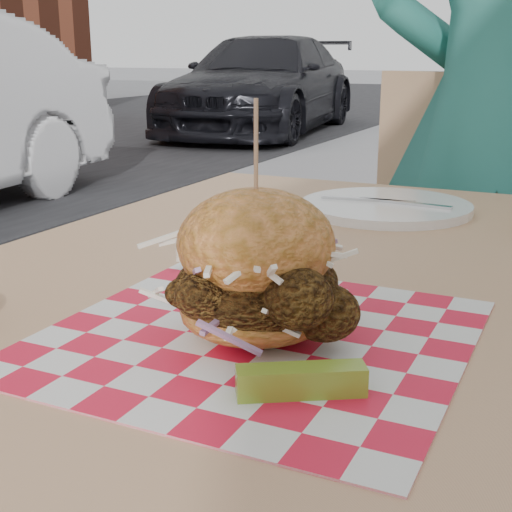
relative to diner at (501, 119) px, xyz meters
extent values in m
imported|color=#2B7C71|center=(0.00, 0.00, 0.00)|extent=(0.66, 0.47, 1.71)
imported|color=black|center=(-3.73, 6.80, -0.25)|extent=(2.16, 4.32, 1.21)
cube|color=tan|center=(-0.10, -0.93, -0.12)|extent=(0.80, 1.20, 0.04)
cylinder|color=#333338|center=(-0.44, -0.39, -0.50)|extent=(0.05, 0.05, 0.71)
cube|color=tan|center=(-0.10, -0.11, -0.40)|extent=(0.52, 0.52, 0.04)
cube|color=tan|center=(-0.04, 0.08, -0.15)|extent=(0.41, 0.16, 0.50)
cylinder|color=#333338|center=(-0.32, -0.23, -0.64)|extent=(0.03, 0.03, 0.43)
cylinder|color=#333338|center=(0.02, -0.33, -0.64)|extent=(0.03, 0.03, 0.43)
cylinder|color=#333338|center=(-0.22, 0.11, -0.64)|extent=(0.03, 0.03, 0.43)
cube|color=red|center=(-0.06, -1.12, -0.10)|extent=(0.36, 0.36, 0.00)
ellipsoid|color=orange|center=(-0.06, -1.12, -0.08)|extent=(0.13, 0.13, 0.05)
ellipsoid|color=brown|center=(-0.06, -1.12, -0.06)|extent=(0.15, 0.14, 0.07)
ellipsoid|color=orange|center=(-0.06, -1.12, -0.02)|extent=(0.14, 0.14, 0.10)
cylinder|color=tan|center=(-0.06, -1.12, 0.05)|extent=(0.00, 0.00, 0.10)
cube|color=olive|center=(0.02, -1.21, -0.09)|extent=(0.09, 0.07, 0.02)
cylinder|color=white|center=(-0.10, -0.56, -0.10)|extent=(0.27, 0.27, 0.01)
cube|color=silver|center=(-0.13, -0.56, -0.09)|extent=(0.15, 0.03, 0.00)
cube|color=silver|center=(-0.07, -0.56, -0.09)|extent=(0.15, 0.03, 0.00)
camera|label=1|loc=(0.19, -1.65, 0.14)|focal=50.00mm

